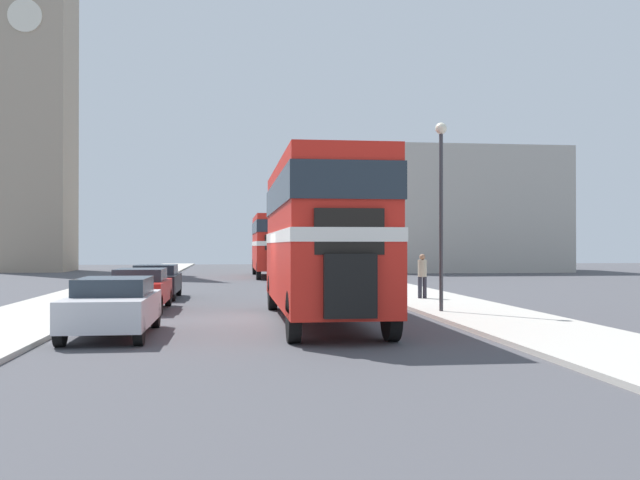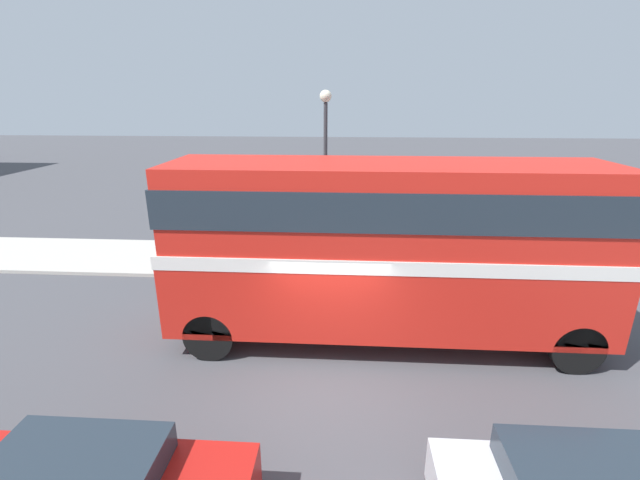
{
  "view_description": "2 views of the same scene",
  "coord_description": "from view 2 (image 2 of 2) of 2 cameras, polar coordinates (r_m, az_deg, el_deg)",
  "views": [
    {
      "loc": [
        -0.87,
        -21.11,
        2.16
      ],
      "look_at": [
        1.6,
        -1.26,
        2.31
      ],
      "focal_mm": 40.0,
      "sensor_mm": 36.0,
      "label": 1
    },
    {
      "loc": [
        -7.9,
        -0.32,
        5.74
      ],
      "look_at": [
        1.6,
        0.28,
        2.58
      ],
      "focal_mm": 24.0,
      "sensor_mm": 36.0,
      "label": 2
    }
  ],
  "objects": [
    {
      "name": "ground_plane",
      "position": [
        9.77,
        1.11,
        -17.59
      ],
      "size": [
        120.0,
        120.0,
        0.0
      ],
      "primitive_type": "plane",
      "color": "#47474C"
    },
    {
      "name": "sidewalk_right",
      "position": [
        15.72,
        2.2,
        -2.81
      ],
      "size": [
        3.5,
        120.0,
        0.12
      ],
      "color": "#B7B2A8",
      "rests_on": "ground_plane"
    },
    {
      "name": "pedestrian_walking",
      "position": [
        16.21,
        -18.17,
        0.76
      ],
      "size": [
        0.34,
        0.34,
        1.71
      ],
      "color": "#282833",
      "rests_on": "sidewalk_right"
    },
    {
      "name": "double_decker_bus",
      "position": [
        10.04,
        8.92,
        0.07
      ],
      "size": [
        2.52,
        10.33,
        4.39
      ],
      "color": "red",
      "rests_on": "ground_plane"
    },
    {
      "name": "street_lamp",
      "position": [
        13.63,
        0.73,
        10.87
      ],
      "size": [
        0.36,
        0.36,
        5.86
      ],
      "color": "#38383D",
      "rests_on": "sidewalk_right"
    }
  ]
}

